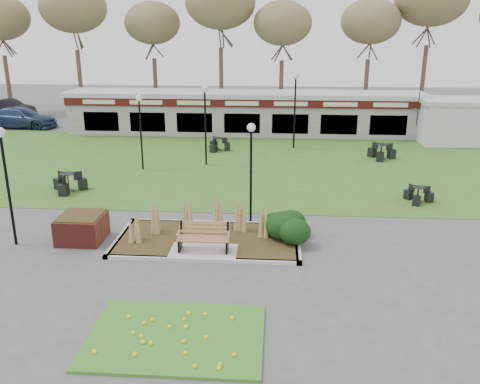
# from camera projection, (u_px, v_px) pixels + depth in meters

# --- Properties ---
(ground) EXTENTS (100.00, 100.00, 0.00)m
(ground) POSITION_uv_depth(u_px,v_px,m) (203.00, 256.00, 16.60)
(ground) COLOR #515154
(ground) RESTS_ON ground
(lawn) EXTENTS (34.00, 16.00, 0.02)m
(lawn) POSITION_uv_depth(u_px,v_px,m) (234.00, 163.00, 27.97)
(lawn) COLOR #366520
(lawn) RESTS_ON ground
(flower_bed) EXTENTS (4.20, 3.00, 0.16)m
(flower_bed) POSITION_uv_depth(u_px,v_px,m) (176.00, 335.00, 12.22)
(flower_bed) COLOR #327621
(flower_bed) RESTS_ON ground
(planting_bed) EXTENTS (6.75, 3.40, 1.27)m
(planting_bed) POSITION_uv_depth(u_px,v_px,m) (245.00, 231.00, 17.68)
(planting_bed) COLOR #382A16
(planting_bed) RESTS_ON ground
(park_bench) EXTENTS (1.70, 0.66, 0.93)m
(park_bench) POSITION_uv_depth(u_px,v_px,m) (204.00, 236.00, 16.65)
(park_bench) COLOR #AC734D
(park_bench) RESTS_ON ground
(brick_planter) EXTENTS (1.50, 1.50, 0.95)m
(brick_planter) POSITION_uv_depth(u_px,v_px,m) (82.00, 227.00, 17.70)
(brick_planter) COLOR maroon
(brick_planter) RESTS_ON ground
(food_pavilion) EXTENTS (24.60, 3.40, 2.90)m
(food_pavilion) POSITION_uv_depth(u_px,v_px,m) (243.00, 113.00, 35.07)
(food_pavilion) COLOR gray
(food_pavilion) RESTS_ON ground
(service_hut) EXTENTS (4.40, 3.40, 2.83)m
(service_hut) POSITION_uv_depth(u_px,v_px,m) (453.00, 121.00, 32.29)
(service_hut) COLOR silver
(service_hut) RESTS_ON ground
(tree_backdrop) EXTENTS (47.24, 5.24, 10.36)m
(tree_backdrop) POSITION_uv_depth(u_px,v_px,m) (250.00, 11.00, 40.55)
(tree_backdrop) COLOR #47382B
(tree_backdrop) RESTS_ON ground
(lamp_post_near_left) EXTENTS (0.34, 0.34, 4.09)m
(lamp_post_near_left) POSITION_uv_depth(u_px,v_px,m) (4.00, 161.00, 16.56)
(lamp_post_near_left) COLOR black
(lamp_post_near_left) RESTS_ON ground
(lamp_post_near_right) EXTENTS (0.32, 0.32, 3.82)m
(lamp_post_near_right) POSITION_uv_depth(u_px,v_px,m) (251.00, 151.00, 18.68)
(lamp_post_near_right) COLOR black
(lamp_post_near_right) RESTS_ON ground
(lamp_post_mid_right) EXTENTS (0.35, 0.35, 4.24)m
(lamp_post_mid_right) POSITION_uv_depth(u_px,v_px,m) (205.00, 108.00, 26.57)
(lamp_post_mid_right) COLOR black
(lamp_post_mid_right) RESTS_ON ground
(lamp_post_far_right) EXTENTS (0.38, 0.38, 4.55)m
(lamp_post_far_right) POSITION_uv_depth(u_px,v_px,m) (295.00, 94.00, 30.29)
(lamp_post_far_right) COLOR black
(lamp_post_far_right) RESTS_ON ground
(lamp_post_far_left) EXTENTS (0.32, 0.32, 3.89)m
(lamp_post_far_left) POSITION_uv_depth(u_px,v_px,m) (140.00, 116.00, 25.75)
(lamp_post_far_left) COLOR black
(lamp_post_far_left) RESTS_ON ground
(bistro_set_a) EXTENTS (1.60, 1.41, 0.85)m
(bistro_set_a) POSITION_uv_depth(u_px,v_px,m) (69.00, 185.00, 22.99)
(bistro_set_a) COLOR black
(bistro_set_a) RESTS_ON ground
(bistro_set_b) EXTENTS (1.31, 1.43, 0.76)m
(bistro_set_b) POSITION_uv_depth(u_px,v_px,m) (218.00, 146.00, 30.59)
(bistro_set_b) COLOR black
(bistro_set_b) RESTS_ON ground
(bistro_set_c) EXTENTS (1.18, 1.25, 0.67)m
(bistro_set_c) POSITION_uv_depth(u_px,v_px,m) (418.00, 197.00, 21.60)
(bistro_set_c) COLOR black
(bistro_set_c) RESTS_ON ground
(bistro_set_d) EXTENTS (1.54, 1.55, 0.85)m
(bistro_set_d) POSITION_uv_depth(u_px,v_px,m) (381.00, 154.00, 28.65)
(bistro_set_d) COLOR black
(bistro_set_d) RESTS_ON ground
(patio_umbrella) EXTENTS (2.32, 2.34, 2.30)m
(patio_umbrella) POSITION_uv_depth(u_px,v_px,m) (417.00, 121.00, 32.15)
(patio_umbrella) COLOR black
(patio_umbrella) RESTS_ON ground
(car_silver) EXTENTS (3.94, 2.45, 1.25)m
(car_silver) POSITION_uv_depth(u_px,v_px,m) (0.00, 119.00, 37.56)
(car_silver) COLOR #B5B4B9
(car_silver) RESTS_ON ground
(car_black) EXTENTS (4.72, 2.66, 1.47)m
(car_black) POSITION_uv_depth(u_px,v_px,m) (9.00, 108.00, 41.78)
(car_black) COLOR black
(car_black) RESTS_ON ground
(car_blue) EXTENTS (5.24, 2.40, 1.48)m
(car_blue) POSITION_uv_depth(u_px,v_px,m) (22.00, 118.00, 37.41)
(car_blue) COLOR navy
(car_blue) RESTS_ON ground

